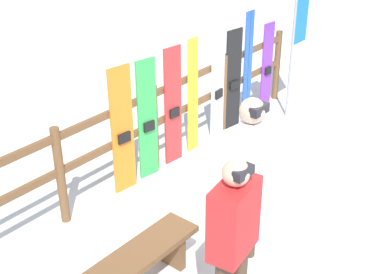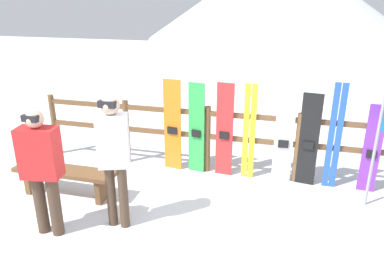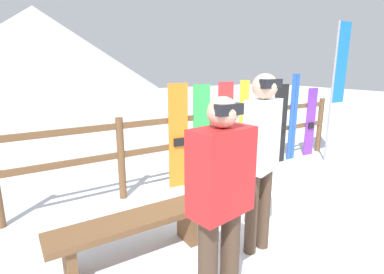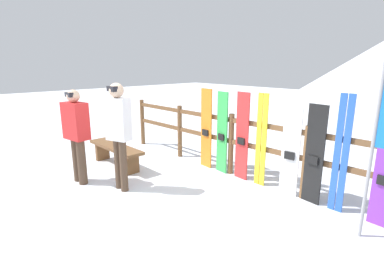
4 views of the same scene
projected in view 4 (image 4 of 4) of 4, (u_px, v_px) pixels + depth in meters
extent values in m
plane|color=white|center=(153.00, 202.00, 4.51)|extent=(40.00, 40.00, 0.00)
cylinder|color=brown|center=(142.00, 122.00, 7.64)|extent=(0.10, 0.10, 1.14)
cylinder|color=brown|center=(180.00, 131.00, 6.60)|extent=(0.10, 0.10, 1.14)
cylinder|color=brown|center=(231.00, 144.00, 5.57)|extent=(0.10, 0.10, 1.14)
cylinder|color=brown|center=(305.00, 163.00, 4.53)|extent=(0.10, 0.10, 1.14)
cube|color=brown|center=(231.00, 141.00, 5.55)|extent=(5.84, 0.05, 0.08)
cube|color=brown|center=(232.00, 120.00, 5.46)|extent=(5.84, 0.05, 0.08)
cube|color=brown|center=(115.00, 147.00, 6.00)|extent=(1.56, 0.36, 0.06)
cube|color=brown|center=(102.00, 151.00, 6.47)|extent=(0.08, 0.29, 0.37)
cube|color=brown|center=(132.00, 164.00, 5.64)|extent=(0.08, 0.29, 0.37)
cylinder|color=#4C3828|center=(118.00, 164.00, 4.94)|extent=(0.12, 0.12, 0.85)
cylinder|color=#4C3828|center=(124.00, 166.00, 4.82)|extent=(0.12, 0.12, 0.85)
cube|color=white|center=(118.00, 119.00, 4.70)|extent=(0.43, 0.32, 0.67)
sphere|color=#D8B293|center=(116.00, 90.00, 4.59)|extent=(0.23, 0.23, 0.23)
cube|color=black|center=(112.00, 89.00, 4.54)|extent=(0.21, 0.08, 0.08)
cylinder|color=#4C3828|center=(77.00, 159.00, 5.26)|extent=(0.15, 0.15, 0.79)
cylinder|color=#4C3828|center=(82.00, 162.00, 5.11)|extent=(0.15, 0.15, 0.79)
cube|color=red|center=(75.00, 121.00, 5.02)|extent=(0.49, 0.32, 0.62)
sphere|color=#D8B293|center=(73.00, 96.00, 4.92)|extent=(0.21, 0.21, 0.21)
cube|color=black|center=(69.00, 95.00, 4.87)|extent=(0.19, 0.07, 0.07)
cube|color=orange|center=(206.00, 129.00, 5.90)|extent=(0.31, 0.06, 1.57)
cube|color=black|center=(205.00, 133.00, 5.90)|extent=(0.17, 0.05, 0.12)
cube|color=green|center=(222.00, 133.00, 5.61)|extent=(0.28, 0.07, 1.54)
cube|color=black|center=(221.00, 137.00, 5.61)|extent=(0.15, 0.05, 0.12)
cube|color=red|center=(242.00, 137.00, 5.27)|extent=(0.28, 0.05, 1.56)
cube|color=black|center=(241.00, 141.00, 5.27)|extent=(0.16, 0.04, 0.12)
cube|color=yellow|center=(259.00, 140.00, 5.03)|extent=(0.09, 0.02, 1.57)
cube|color=yellow|center=(264.00, 141.00, 4.95)|extent=(0.09, 0.02, 1.57)
cube|color=white|center=(291.00, 151.00, 4.62)|extent=(0.29, 0.04, 1.45)
cube|color=black|center=(289.00, 156.00, 4.62)|extent=(0.16, 0.04, 0.12)
cube|color=black|center=(314.00, 155.00, 4.35)|extent=(0.30, 0.07, 1.48)
cube|color=black|center=(313.00, 160.00, 4.35)|extent=(0.17, 0.05, 0.12)
cube|color=blue|center=(337.00, 154.00, 4.11)|extent=(0.09, 0.02, 1.66)
cube|color=blue|center=(345.00, 155.00, 4.03)|extent=(0.09, 0.02, 1.66)
cube|color=black|center=(383.00, 181.00, 3.72)|extent=(0.14, 0.04, 0.12)
cylinder|color=#99999E|center=(375.00, 132.00, 3.33)|extent=(0.04, 0.04, 2.58)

